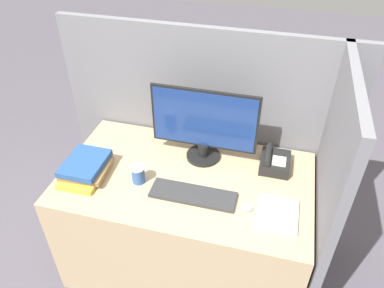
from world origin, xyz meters
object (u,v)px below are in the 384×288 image
mouse (247,208)px  book_stack (85,168)px  monitor (204,126)px  coffee_cup (138,174)px  keyboard (193,195)px  desk_telephone (274,162)px

mouse → book_stack: 0.92m
monitor → coffee_cup: (-0.29, -0.30, -0.17)m
mouse → keyboard: bearing=175.6°
mouse → coffee_cup: bearing=174.8°
mouse → coffee_cup: 0.61m
keyboard → coffee_cup: bearing=174.0°
monitor → keyboard: monitor is taller
monitor → book_stack: (-0.61, -0.32, -0.18)m
desk_telephone → mouse: bearing=-105.6°
keyboard → desk_telephone: 0.52m
keyboard → desk_telephone: desk_telephone is taller
monitor → coffee_cup: monitor is taller
book_stack → coffee_cup: bearing=3.2°
coffee_cup → desk_telephone: (0.71, 0.31, -0.01)m
keyboard → mouse: (0.29, -0.02, 0.00)m
mouse → book_stack: bearing=177.6°
mouse → monitor: bearing=131.3°
mouse → book_stack: size_ratio=0.19×
monitor → mouse: (0.31, -0.36, -0.21)m
book_stack → mouse: bearing=-2.4°
keyboard → coffee_cup: size_ratio=4.48×
monitor → desk_telephone: size_ratio=3.17×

